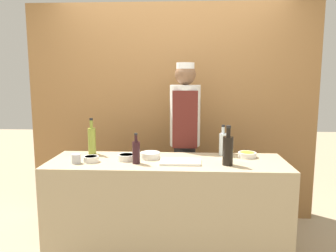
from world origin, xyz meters
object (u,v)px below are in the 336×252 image
Objects in this scene: cutting_board at (180,162)px; bottle_clear at (223,143)px; sauce_bowl_orange at (150,155)px; chef_center at (185,141)px; bottle_soy at (228,150)px; bottle_oil at (92,140)px; sauce_bowl_green at (126,157)px; cup_steel at (76,159)px; bottle_wine at (136,152)px; sauce_bowl_yellow at (247,154)px; sauce_bowl_purple at (91,159)px.

bottle_clear is (0.38, 0.29, 0.10)m from cutting_board.
sauce_bowl_orange is 0.56m from chef_center.
bottle_oil is at bearing 165.11° from bottle_soy.
bottle_oil reaches higher than cutting_board.
sauce_bowl_green is 0.42m from cup_steel.
sauce_bowl_orange reaches higher than sauce_bowl_green.
bottle_soy is (1.20, -0.32, -0.00)m from bottle_oil.
sauce_bowl_orange is 0.21m from bottle_wine.
sauce_bowl_yellow is at bearing 21.15° from cutting_board.
cutting_board is 0.49m from bottle_clear.
sauce_bowl_green is 0.88m from bottle_clear.
bottle_wine is 0.78× the size of bottle_soy.
sauce_bowl_orange is at bearing 151.56° from cutting_board.
bottle_soy is at bearing -14.89° from bottle_oil.
chef_center reaches higher than sauce_bowl_purple.
bottle_clear is (0.74, 0.32, 0.01)m from bottle_wine.
bottle_clear reaches higher than sauce_bowl_orange.
sauce_bowl_purple is 0.07× the size of chef_center.
bottle_oil is (-0.82, 0.28, 0.12)m from cutting_board.
sauce_bowl_orange is 1.06× the size of sauce_bowl_yellow.
cutting_board is (0.26, -0.14, -0.02)m from sauce_bowl_orange.
sauce_bowl_purple is at bearing 175.90° from bottle_wine.
bottle_oil reaches higher than sauce_bowl_orange.
cup_steel is (-1.45, -0.28, 0.01)m from sauce_bowl_yellow.
cutting_board is (0.75, 0.00, -0.02)m from sauce_bowl_purple.
cup_steel reaches higher than sauce_bowl_purple.
chef_center reaches higher than bottle_wine.
bottle_wine is (-0.36, -0.03, 0.09)m from cutting_board.
cup_steel reaches higher than sauce_bowl_orange.
cup_steel is (-0.04, -0.33, -0.09)m from bottle_oil.
chef_center is at bearing 57.51° from sauce_bowl_orange.
sauce_bowl_green reaches higher than sauce_bowl_yellow.
bottle_oil is at bearing 145.76° from bottle_wine.
bottle_soy reaches higher than cutting_board.
sauce_bowl_green is 0.53× the size of bottle_clear.
cup_steel is at bearing -169.05° from sauce_bowl_yellow.
sauce_bowl_orange is 0.21m from sauce_bowl_green.
bottle_clear reaches higher than cutting_board.
bottle_wine is 3.27× the size of cup_steel.
chef_center is (-0.34, 0.32, -0.04)m from bottle_clear.
cup_steel is 0.04× the size of chef_center.
sauce_bowl_orange is at bearing 18.87° from sauce_bowl_green.
sauce_bowl_purple reaches higher than sauce_bowl_yellow.
sauce_bowl_green is at bearing -132.76° from chef_center.
bottle_wine is 0.50m from cup_steel.
cutting_board is 0.40m from bottle_soy.
cutting_board is at bearing -18.99° from bottle_oil.
bottle_oil is (-0.46, 0.31, 0.03)m from bottle_wine.
bottle_wine is at bearing -46.13° from sauce_bowl_green.
bottle_wine is 0.55m from bottle_oil.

